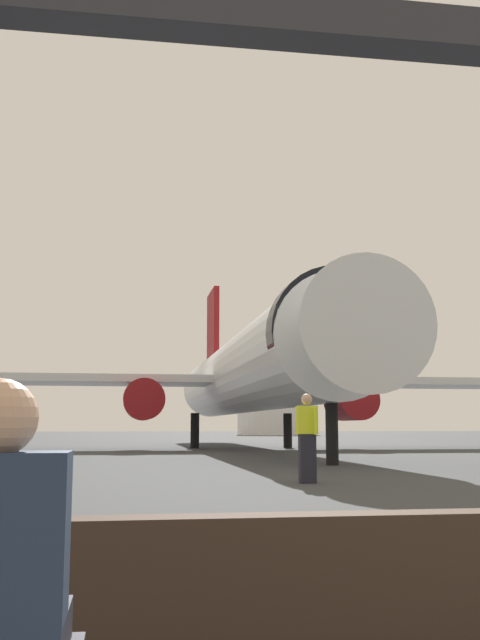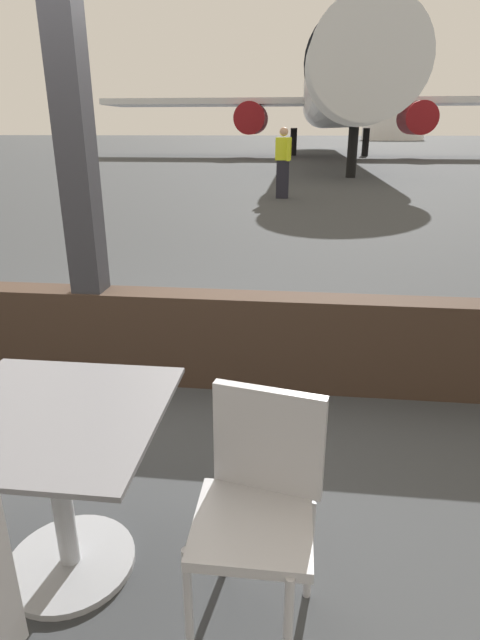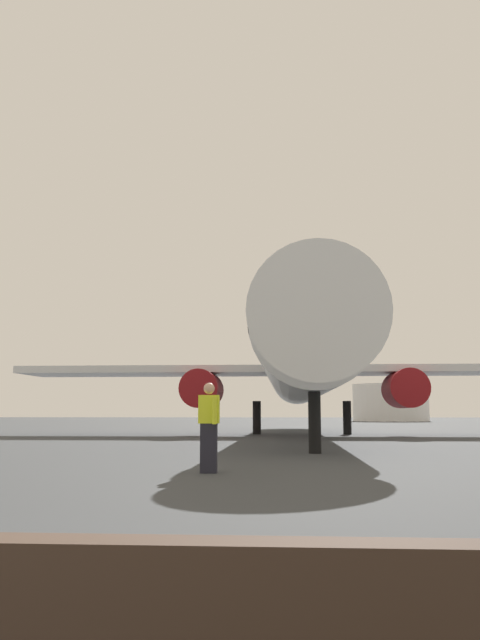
{
  "view_description": "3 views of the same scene",
  "coord_description": "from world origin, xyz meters",
  "px_view_note": "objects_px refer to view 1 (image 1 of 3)",
  "views": [
    {
      "loc": [
        -2.57,
        -3.78,
        1.11
      ],
      "look_at": [
        0.63,
        16.91,
        4.15
      ],
      "focal_mm": 40.94,
      "sensor_mm": 36.0,
      "label": 1
    },
    {
      "loc": [
        1.4,
        -3.2,
        1.69
      ],
      "look_at": [
        1.18,
        -1.28,
        0.96
      ],
      "focal_mm": 28.47,
      "sensor_mm": 36.0,
      "label": 2
    },
    {
      "loc": [
        2.47,
        -2.78,
        1.17
      ],
      "look_at": [
        1.16,
        16.18,
        3.79
      ],
      "focal_mm": 37.59,
      "sensor_mm": 36.0,
      "label": 3
    }
  ],
  "objects_px": {
    "airplane": "(250,373)",
    "fuel_storage_tank": "(276,416)",
    "ground_crew_worker": "(307,437)",
    "seated_passenger": "(4,583)"
  },
  "relations": [
    {
      "from": "ground_crew_worker",
      "to": "fuel_storage_tank",
      "type": "bearing_deg",
      "value": 78.82
    },
    {
      "from": "airplane",
      "to": "ground_crew_worker",
      "type": "distance_m",
      "value": 20.66
    },
    {
      "from": "seated_passenger",
      "to": "fuel_storage_tank",
      "type": "distance_m",
      "value": 90.24
    },
    {
      "from": "airplane",
      "to": "fuel_storage_tank",
      "type": "height_order",
      "value": "airplane"
    },
    {
      "from": "airplane",
      "to": "ground_crew_worker",
      "type": "height_order",
      "value": "airplane"
    },
    {
      "from": "airplane",
      "to": "fuel_storage_tank",
      "type": "xyz_separation_m",
      "value": [
        12.77,
        55.93,
        -1.21
      ]
    },
    {
      "from": "airplane",
      "to": "fuel_storage_tank",
      "type": "distance_m",
      "value": 57.38
    },
    {
      "from": "airplane",
      "to": "ground_crew_worker",
      "type": "bearing_deg",
      "value": -96.48
    },
    {
      "from": "seated_passenger",
      "to": "ground_crew_worker",
      "type": "xyz_separation_m",
      "value": [
        3.85,
        11.93,
        0.23
      ]
    },
    {
      "from": "airplane",
      "to": "fuel_storage_tank",
      "type": "bearing_deg",
      "value": 77.14
    }
  ]
}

